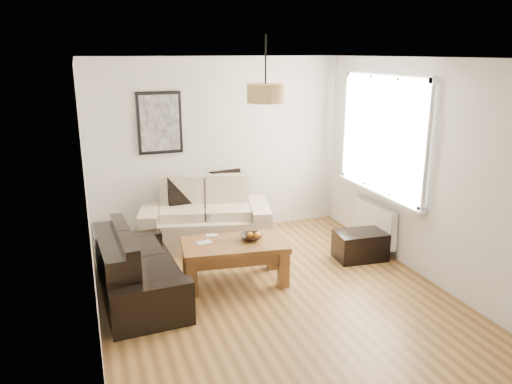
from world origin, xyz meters
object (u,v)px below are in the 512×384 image
object	(u,v)px
loveseat_cream	(205,213)
ottoman	(360,245)
coffee_table	(235,262)
sofa_leather	(139,266)

from	to	relation	value
loveseat_cream	ottoman	bearing A→B (deg)	-21.01
loveseat_cream	coffee_table	xyz separation A→B (m)	(0.02, -1.31, -0.20)
loveseat_cream	ottoman	size ratio (longest dim) A/B	2.75
loveseat_cream	sofa_leather	size ratio (longest dim) A/B	1.07
loveseat_cream	coffee_table	world-z (taller)	loveseat_cream
coffee_table	ottoman	size ratio (longest dim) A/B	1.87
loveseat_cream	sofa_leather	distance (m)	1.70
ottoman	coffee_table	bearing A→B (deg)	-177.51
loveseat_cream	coffee_table	size ratio (longest dim) A/B	1.47
loveseat_cream	sofa_leather	world-z (taller)	loveseat_cream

